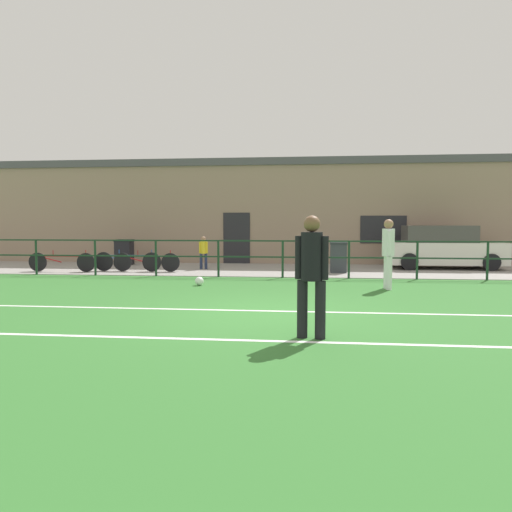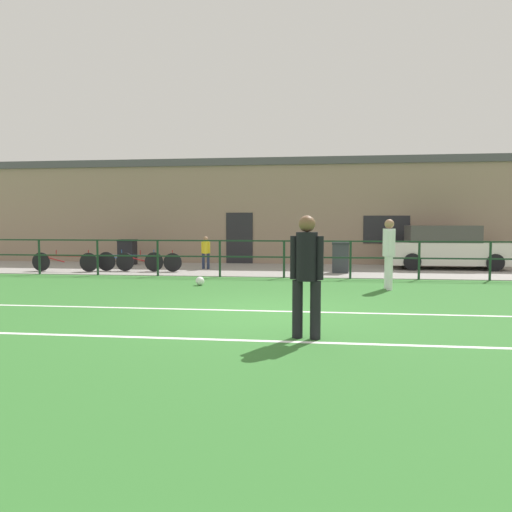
% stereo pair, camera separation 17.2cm
% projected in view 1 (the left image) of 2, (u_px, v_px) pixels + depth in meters
% --- Properties ---
extents(ground, '(60.00, 44.00, 0.04)m').
position_uv_depth(ground, '(264.00, 314.00, 9.10)').
color(ground, '#33702D').
extents(field_line_touchline, '(36.00, 0.11, 0.00)m').
position_uv_depth(field_line_touchline, '(265.00, 311.00, 9.33)').
color(field_line_touchline, white).
rests_on(field_line_touchline, ground).
extents(field_line_hash, '(36.00, 0.11, 0.00)m').
position_uv_depth(field_line_hash, '(250.00, 340.00, 6.98)').
color(field_line_hash, white).
rests_on(field_line_hash, ground).
extents(pavement_strip, '(48.00, 5.00, 0.02)m').
position_uv_depth(pavement_strip, '(287.00, 270.00, 17.52)').
color(pavement_strip, gray).
rests_on(pavement_strip, ground).
extents(perimeter_fence, '(36.07, 0.07, 1.15)m').
position_uv_depth(perimeter_fence, '(283.00, 253.00, 14.99)').
color(perimeter_fence, '#193823').
rests_on(perimeter_fence, ground).
extents(clubhouse_facade, '(28.00, 2.56, 4.33)m').
position_uv_depth(clubhouse_facade, '(291.00, 211.00, 21.05)').
color(clubhouse_facade, gray).
rests_on(clubhouse_facade, ground).
extents(player_goalkeeper, '(0.48, 0.31, 1.78)m').
position_uv_depth(player_goalkeeper, '(312.00, 269.00, 7.05)').
color(player_goalkeeper, black).
rests_on(player_goalkeeper, ground).
extents(player_striker, '(0.31, 0.48, 1.77)m').
position_uv_depth(player_striker, '(388.00, 250.00, 12.37)').
color(player_striker, white).
rests_on(player_striker, ground).
extents(soccer_ball_match, '(0.23, 0.23, 0.23)m').
position_uv_depth(soccer_ball_match, '(199.00, 281.00, 13.15)').
color(soccer_ball_match, white).
rests_on(soccer_ball_match, ground).
extents(spectator_child, '(0.32, 0.21, 1.18)m').
position_uv_depth(spectator_child, '(203.00, 251.00, 17.64)').
color(spectator_child, '#232D4C').
rests_on(spectator_child, pavement_strip).
extents(parked_car_red, '(4.06, 1.78, 1.56)m').
position_uv_depth(parked_car_red, '(443.00, 248.00, 17.86)').
color(parked_car_red, silver).
rests_on(parked_car_red, pavement_strip).
extents(bicycle_parked_0, '(2.33, 0.04, 0.74)m').
position_uv_depth(bicycle_parked_0, '(146.00, 262.00, 16.74)').
color(bicycle_parked_0, black).
rests_on(bicycle_parked_0, pavement_strip).
extents(bicycle_parked_1, '(2.37, 0.04, 0.75)m').
position_uv_depth(bicycle_parked_1, '(127.00, 261.00, 16.81)').
color(bicycle_parked_1, black).
rests_on(bicycle_parked_1, pavement_strip).
extents(bicycle_parked_2, '(2.38, 0.04, 0.74)m').
position_uv_depth(bicycle_parked_2, '(62.00, 262.00, 16.68)').
color(bicycle_parked_2, black).
rests_on(bicycle_parked_2, pavement_strip).
extents(trash_bin_0, '(0.56, 0.48, 1.02)m').
position_uv_depth(trash_bin_0, '(338.00, 257.00, 16.39)').
color(trash_bin_0, '#33383D').
rests_on(trash_bin_0, pavement_strip).
extents(trash_bin_1, '(0.67, 0.57, 1.01)m').
position_uv_depth(trash_bin_1, '(124.00, 252.00, 19.48)').
color(trash_bin_1, black).
rests_on(trash_bin_1, pavement_strip).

